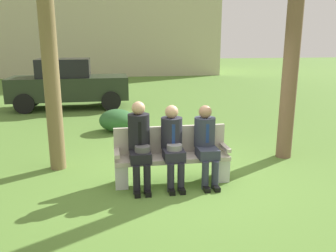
% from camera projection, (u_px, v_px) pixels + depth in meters
% --- Properties ---
extents(ground_plane, '(80.00, 80.00, 0.00)m').
position_uv_depth(ground_plane, '(190.00, 181.00, 5.70)').
color(ground_plane, '#537A30').
extents(park_bench, '(1.85, 0.44, 0.90)m').
position_uv_depth(park_bench, '(171.00, 157.00, 5.61)').
color(park_bench, '#B7AD9E').
rests_on(park_bench, ground).
extents(seated_man_left, '(0.34, 0.72, 1.35)m').
position_uv_depth(seated_man_left, '(140.00, 141.00, 5.33)').
color(seated_man_left, black).
rests_on(seated_man_left, ground).
extents(seated_man_middle, '(0.34, 0.72, 1.28)m').
position_uv_depth(seated_man_middle, '(173.00, 142.00, 5.41)').
color(seated_man_middle, '#23232D').
rests_on(seated_man_middle, ground).
extents(seated_man_right, '(0.34, 0.72, 1.26)m').
position_uv_depth(seated_man_right, '(206.00, 140.00, 5.51)').
color(seated_man_right, '#2D3342').
rests_on(seated_man_right, ground).
extents(shrub_near_bench, '(0.91, 0.83, 0.57)m').
position_uv_depth(shrub_near_bench, '(117.00, 120.00, 8.80)').
color(shrub_near_bench, '#2D5E2D').
rests_on(shrub_near_bench, ground).
extents(parked_car_near, '(3.92, 1.75, 1.68)m').
position_uv_depth(parked_car_near, '(69.00, 84.00, 11.74)').
color(parked_car_near, '#232D1E').
rests_on(parked_car_near, ground).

